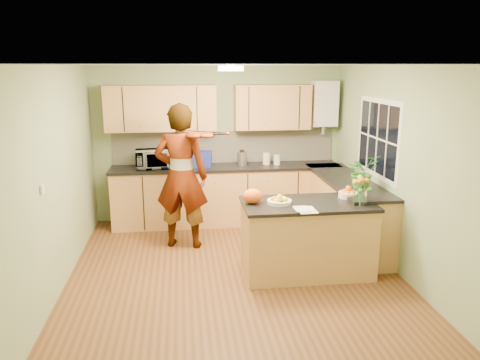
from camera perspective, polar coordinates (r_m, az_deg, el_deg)
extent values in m
plane|color=#503317|center=(5.88, -0.69, -11.30)|extent=(4.50, 4.50, 0.00)
cube|color=silver|center=(5.32, -0.77, 13.87)|extent=(4.00, 4.50, 0.02)
cube|color=gray|center=(7.66, -2.64, 4.44)|extent=(4.00, 0.02, 2.50)
cube|color=gray|center=(3.34, 3.68, -8.07)|extent=(4.00, 0.02, 2.50)
cube|color=gray|center=(5.61, -21.47, 0.03)|extent=(0.02, 4.50, 2.50)
cube|color=gray|center=(6.02, 18.54, 1.16)|extent=(0.02, 4.50, 2.50)
cube|color=#B58E48|center=(7.55, -1.63, -1.91)|extent=(3.60, 0.60, 0.90)
cube|color=black|center=(7.43, -1.65, 1.56)|extent=(3.64, 0.62, 0.04)
cube|color=#B58E48|center=(6.87, 12.73, -3.87)|extent=(0.60, 2.20, 0.90)
cube|color=black|center=(6.74, 12.86, -0.06)|extent=(0.62, 2.24, 0.04)
cube|color=beige|center=(7.67, -1.88, 4.07)|extent=(3.60, 0.02, 0.52)
cube|color=#B58E48|center=(7.40, -9.62, 8.62)|extent=(1.70, 0.34, 0.70)
cube|color=#B58E48|center=(7.54, 3.95, 8.86)|extent=(1.20, 0.34, 0.70)
cube|color=silver|center=(7.75, 10.20, 9.19)|extent=(0.40, 0.30, 0.72)
cylinder|color=silver|center=(7.79, 10.07, 6.26)|extent=(0.06, 0.06, 0.20)
cube|color=silver|center=(6.50, 16.43, 4.90)|extent=(0.01, 1.30, 1.05)
cube|color=black|center=(6.50, 16.40, 4.90)|extent=(0.01, 1.18, 0.92)
cube|color=silver|center=(5.03, -22.97, -1.02)|extent=(0.02, 0.09, 0.09)
cylinder|color=#FFEABF|center=(5.62, -1.13, 13.46)|extent=(0.30, 0.30, 0.06)
cylinder|color=silver|center=(5.62, -1.13, 13.77)|extent=(0.10, 0.10, 0.02)
cube|color=#B58E48|center=(5.80, 8.15, -7.17)|extent=(1.53, 0.77, 0.86)
cube|color=black|center=(5.66, 8.30, -2.91)|extent=(1.57, 0.80, 0.04)
cylinder|color=beige|center=(5.56, 4.83, -2.66)|extent=(0.29, 0.29, 0.04)
cylinder|color=beige|center=(5.95, 13.05, -1.77)|extent=(0.24, 0.24, 0.07)
cylinder|color=silver|center=(5.65, 14.71, -1.94)|extent=(0.11, 0.11, 0.21)
ellipsoid|color=#ED5313|center=(5.54, 1.55, -1.98)|extent=(0.27, 0.25, 0.18)
cube|color=silver|center=(5.35, 8.12, -3.61)|extent=(0.20, 0.28, 0.01)
imported|color=#DDA487|center=(6.47, -7.17, 0.42)|extent=(0.83, 0.64, 2.01)
imported|color=silver|center=(7.36, -10.57, 2.53)|extent=(0.55, 0.40, 0.29)
cube|color=navy|center=(7.40, -4.66, 2.58)|extent=(0.32, 0.25, 0.24)
cylinder|color=silver|center=(7.47, 0.23, 2.64)|extent=(0.16, 0.16, 0.22)
sphere|color=black|center=(7.44, 0.23, 3.75)|extent=(0.08, 0.08, 0.08)
cylinder|color=beige|center=(7.56, 3.24, 2.62)|extent=(0.13, 0.13, 0.18)
cylinder|color=silver|center=(7.53, 4.53, 2.47)|extent=(0.13, 0.13, 0.16)
imported|color=#357E2A|center=(6.22, 14.67, 0.99)|extent=(0.49, 0.46, 0.45)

